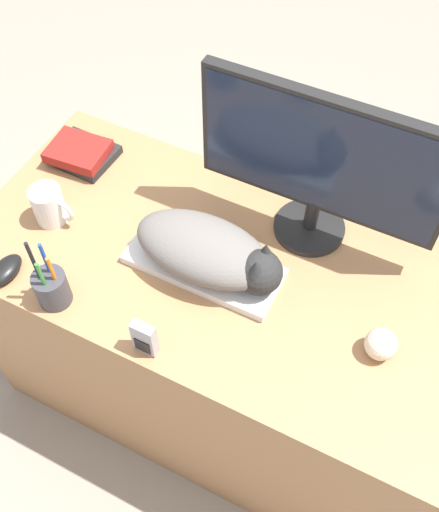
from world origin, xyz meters
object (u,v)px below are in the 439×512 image
book_stack (81,153)px  cat (212,252)px  pen_cup (51,287)px  computer_mouse (6,270)px  baseball (381,344)px  monitor (321,162)px  phone (144,339)px  coffee_mug (50,206)px  keyboard (204,266)px

book_stack → cat: bearing=-19.5°
cat → pen_cup: 0.39m
computer_mouse → book_stack: bearing=98.4°
baseball → monitor: bearing=136.2°
phone → book_stack: bearing=137.3°
pen_cup → monitor: bearing=45.4°
cat → baseball: 0.44m
cat → book_stack: bearing=160.5°
monitor → phone: size_ratio=5.79×
coffee_mug → cat: bearing=4.6°
book_stack → keyboard: bearing=-20.4°
pen_cup → coffee_mug: bearing=127.1°
pen_cup → baseball: 0.78m
baseball → keyboard: bearing=176.5°
computer_mouse → phone: phone is taller
baseball → computer_mouse: bearing=-166.9°
monitor → computer_mouse: monitor is taller
baseball → phone: size_ratio=0.72×
monitor → book_stack: size_ratio=3.35×
coffee_mug → phone: (0.42, -0.22, -0.00)m
cat → phone: 0.27m
keyboard → computer_mouse: bearing=-151.2°
phone → book_stack: (-0.48, 0.45, -0.02)m
monitor → computer_mouse: (-0.62, -0.47, -0.23)m
monitor → coffee_mug: size_ratio=5.05×
monitor → computer_mouse: bearing=-142.8°
pen_cup → phone: size_ratio=2.10×
keyboard → coffee_mug: coffee_mug is taller
pen_cup → baseball: bearing=16.0°
coffee_mug → baseball: 0.90m
computer_mouse → baseball: baseball is taller
pen_cup → phone: 0.27m
cat → book_stack: (-0.52, 0.18, -0.06)m
keyboard → monitor: monitor is taller
computer_mouse → phone: bearing=-3.3°
pen_cup → book_stack: pen_cup is taller
monitor → pen_cup: 0.70m
keyboard → book_stack: bearing=159.6°
monitor → book_stack: 0.72m
monitor → pen_cup: monitor is taller
cat → computer_mouse: size_ratio=3.76×
coffee_mug → book_stack: size_ratio=0.66×
coffee_mug → baseball: (0.90, 0.01, -0.02)m
keyboard → phone: bearing=-92.6°
cat → pen_cup: pen_cup is taller
pen_cup → book_stack: (-0.22, 0.43, -0.03)m
pen_cup → baseball: size_ratio=2.94×
monitor → baseball: bearing=-43.8°
monitor → phone: bearing=-112.2°
coffee_mug → pen_cup: size_ratio=0.55×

